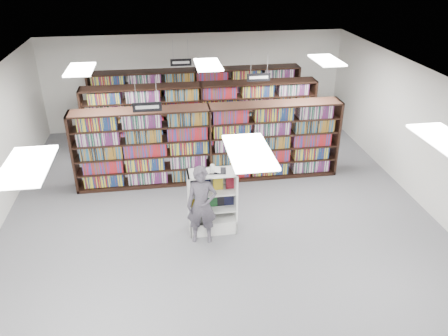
{
  "coord_description": "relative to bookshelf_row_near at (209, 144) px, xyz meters",
  "views": [
    {
      "loc": [
        -1.18,
        -8.45,
        5.78
      ],
      "look_at": [
        0.17,
        0.5,
        1.1
      ],
      "focal_mm": 35.0,
      "sensor_mm": 36.0,
      "label": 1
    }
  ],
  "objects": [
    {
      "name": "ceiling",
      "position": [
        0.0,
        -2.0,
        2.15
      ],
      "size": [
        10.0,
        12.0,
        0.1
      ],
      "primitive_type": "cube",
      "color": "white",
      "rests_on": "wall_back"
    },
    {
      "name": "troffer_front_right",
      "position": [
        3.0,
        -5.0,
        2.11
      ],
      "size": [
        0.6,
        1.2,
        0.04
      ],
      "primitive_type": "cube",
      "color": "white",
      "rests_on": "ceiling"
    },
    {
      "name": "endcap_display",
      "position": [
        -0.22,
        -2.32,
        -0.56
      ],
      "size": [
        1.06,
        0.54,
        1.47
      ],
      "rotation": [
        0.0,
        0.0,
        0.01
      ],
      "color": "silver",
      "rests_on": "floor"
    },
    {
      "name": "wall_right",
      "position": [
        5.0,
        -2.0,
        0.55
      ],
      "size": [
        0.1,
        12.0,
        3.2
      ],
      "primitive_type": "cube",
      "color": "silver",
      "rests_on": "ground"
    },
    {
      "name": "floor",
      "position": [
        0.0,
        -2.0,
        -1.05
      ],
      "size": [
        12.0,
        12.0,
        0.0
      ],
      "primitive_type": "plane",
      "color": "#5B5B60",
      "rests_on": "ground"
    },
    {
      "name": "open_book",
      "position": [
        -0.2,
        -2.32,
        0.45
      ],
      "size": [
        0.57,
        0.38,
        0.12
      ],
      "rotation": [
        0.0,
        0.0,
        -0.14
      ],
      "color": "black",
      "rests_on": "endcap_display"
    },
    {
      "name": "troffer_front_center",
      "position": [
        0.0,
        -5.0,
        2.11
      ],
      "size": [
        0.6,
        1.2,
        0.04
      ],
      "primitive_type": "cube",
      "color": "white",
      "rests_on": "ceiling"
    },
    {
      "name": "troffer_back_center",
      "position": [
        0.0,
        0.0,
        2.11
      ],
      "size": [
        0.6,
        1.2,
        0.04
      ],
      "primitive_type": "cube",
      "color": "white",
      "rests_on": "ceiling"
    },
    {
      "name": "aisle_sign_right",
      "position": [
        1.5,
        1.0,
        1.48
      ],
      "size": [
        0.65,
        0.02,
        0.8
      ],
      "color": "#B2B2B7",
      "rests_on": "ceiling"
    },
    {
      "name": "bookshelf_row_near",
      "position": [
        0.0,
        0.0,
        0.0
      ],
      "size": [
        7.0,
        0.6,
        2.1
      ],
      "color": "black",
      "rests_on": "floor"
    },
    {
      "name": "aisle_sign_left",
      "position": [
        -1.5,
        -1.0,
        1.48
      ],
      "size": [
        0.65,
        0.02,
        0.8
      ],
      "color": "#B2B2B7",
      "rests_on": "ceiling"
    },
    {
      "name": "troffer_front_left",
      "position": [
        -3.0,
        -5.0,
        2.11
      ],
      "size": [
        0.6,
        1.2,
        0.04
      ],
      "primitive_type": "cube",
      "color": "white",
      "rests_on": "ceiling"
    },
    {
      "name": "troffer_back_right",
      "position": [
        3.0,
        0.0,
        2.11
      ],
      "size": [
        0.6,
        1.2,
        0.04
      ],
      "primitive_type": "cube",
      "color": "white",
      "rests_on": "ceiling"
    },
    {
      "name": "wall_back",
      "position": [
        0.0,
        4.0,
        0.55
      ],
      "size": [
        10.0,
        0.1,
        3.2
      ],
      "primitive_type": "cube",
      "color": "silver",
      "rests_on": "ground"
    },
    {
      "name": "bookshelf_row_far",
      "position": [
        0.0,
        3.7,
        0.0
      ],
      "size": [
        7.0,
        0.6,
        2.1
      ],
      "color": "black",
      "rests_on": "floor"
    },
    {
      "name": "troffer_back_left",
      "position": [
        -3.0,
        0.0,
        2.11
      ],
      "size": [
        0.6,
        1.2,
        0.04
      ],
      "primitive_type": "cube",
      "color": "white",
      "rests_on": "ceiling"
    },
    {
      "name": "shopper",
      "position": [
        -0.49,
        -2.7,
        -0.17
      ],
      "size": [
        0.7,
        0.51,
        1.77
      ],
      "primitive_type": "imported",
      "rotation": [
        0.0,
        0.0,
        -0.14
      ],
      "color": "#524E59",
      "rests_on": "floor"
    },
    {
      "name": "bookshelf_row_mid",
      "position": [
        0.0,
        2.0,
        0.0
      ],
      "size": [
        7.0,
        0.6,
        2.1
      ],
      "color": "black",
      "rests_on": "floor"
    },
    {
      "name": "aisle_sign_center",
      "position": [
        -0.5,
        3.0,
        1.48
      ],
      "size": [
        0.65,
        0.02,
        0.8
      ],
      "color": "#B2B2B7",
      "rests_on": "ceiling"
    }
  ]
}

